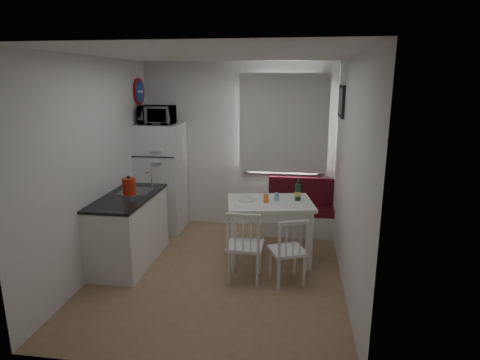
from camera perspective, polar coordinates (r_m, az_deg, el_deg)
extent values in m
cube|color=olive|center=(5.12, -3.08, -13.02)|extent=(3.00, 3.50, 0.02)
cube|color=white|center=(4.56, -3.53, 17.42)|extent=(3.00, 3.50, 0.02)
cube|color=white|center=(6.36, -0.18, 4.80)|extent=(3.00, 0.02, 2.60)
cube|color=white|center=(3.05, -9.82, -6.06)|extent=(3.00, 0.02, 2.60)
cube|color=white|center=(5.18, -19.79, 1.75)|extent=(0.02, 3.50, 2.60)
cube|color=white|center=(4.62, 15.27, 0.66)|extent=(0.02, 3.50, 2.60)
cube|color=white|center=(6.23, 6.22, 7.53)|extent=(1.22, 0.06, 1.47)
cube|color=white|center=(6.15, 6.21, 7.92)|extent=(1.35, 0.02, 1.50)
cube|color=white|center=(5.42, -15.46, -6.98)|extent=(0.60, 1.30, 0.86)
cube|color=black|center=(5.28, -15.78, -2.37)|extent=(0.62, 1.32, 0.03)
cube|color=#99999E|center=(5.50, -14.53, -2.00)|extent=(0.40, 0.40, 0.10)
cylinder|color=silver|center=(5.56, -12.42, 0.22)|extent=(0.02, 0.02, 0.26)
cylinder|color=#1B3DA6|center=(6.38, -14.08, 12.08)|extent=(0.03, 0.40, 0.40)
cube|color=black|center=(5.60, 14.19, 10.80)|extent=(0.04, 0.52, 0.42)
cube|color=white|center=(6.33, 9.12, -6.08)|extent=(1.19, 0.46, 0.33)
cube|color=#510E18|center=(6.26, 9.20, -4.19)|extent=(1.14, 0.42, 0.11)
cube|color=#510E18|center=(6.35, 9.27, -1.49)|extent=(1.14, 0.09, 0.42)
cube|color=white|center=(5.18, 4.31, -3.29)|extent=(1.19, 0.93, 0.04)
cube|color=white|center=(5.21, 4.29, -4.20)|extent=(1.07, 0.81, 0.13)
cylinder|color=white|center=(5.32, 4.22, -7.45)|extent=(0.06, 0.06, 0.77)
cube|color=white|center=(4.80, 0.73, -9.34)|extent=(0.42, 0.40, 0.04)
cube|color=white|center=(4.55, 0.44, -7.49)|extent=(0.40, 0.04, 0.43)
cube|color=white|center=(4.78, 6.77, -9.95)|extent=(0.50, 0.49, 0.04)
cube|color=white|center=(4.54, 6.79, -8.27)|extent=(0.35, 0.18, 0.40)
cube|color=white|center=(6.40, -11.14, 0.36)|extent=(0.67, 0.67, 1.68)
imported|color=white|center=(6.20, -11.73, 9.04)|extent=(0.50, 0.34, 0.28)
cylinder|color=#B4230E|center=(5.20, -15.50, -0.93)|extent=(0.20, 0.20, 0.26)
cylinder|color=orange|center=(5.12, 3.72, -2.64)|extent=(0.06, 0.06, 0.11)
cylinder|color=#89BBEA|center=(5.21, 5.24, -2.40)|extent=(0.06, 0.06, 0.10)
cylinder|color=white|center=(5.22, 1.04, -2.78)|extent=(0.22, 0.22, 0.02)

